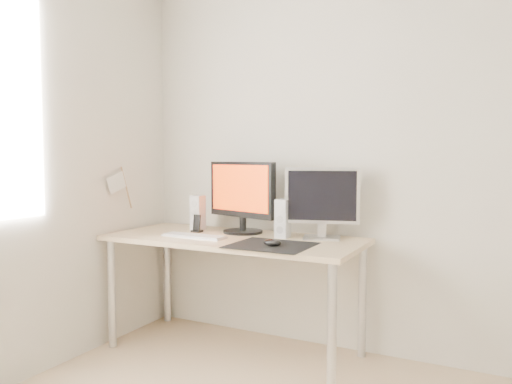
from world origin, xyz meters
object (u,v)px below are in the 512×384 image
(speaker_left, at_px, (198,213))
(speaker_right, at_px, (283,219))
(mouse, at_px, (272,243))
(desk, at_px, (234,249))
(main_monitor, at_px, (242,194))
(phone_dock, at_px, (197,227))
(second_monitor, at_px, (322,199))
(keyboard, at_px, (194,236))

(speaker_left, distance_m, speaker_right, 0.65)
(mouse, distance_m, desk, 0.42)
(main_monitor, xyz_separation_m, speaker_left, (-0.33, -0.02, -0.14))
(main_monitor, distance_m, phone_dock, 0.37)
(desk, height_order, main_monitor, main_monitor)
(second_monitor, height_order, keyboard, second_monitor)
(phone_dock, bearing_deg, mouse, -21.02)
(main_monitor, xyz_separation_m, keyboard, (-0.18, -0.29, -0.25))
(mouse, height_order, phone_dock, phone_dock)
(desk, relative_size, phone_dock, 13.77)
(second_monitor, distance_m, phone_dock, 0.87)
(second_monitor, bearing_deg, main_monitor, -178.50)
(second_monitor, distance_m, speaker_left, 0.89)
(desk, distance_m, keyboard, 0.26)
(speaker_left, bearing_deg, speaker_right, -3.22)
(main_monitor, relative_size, second_monitor, 1.22)
(second_monitor, relative_size, keyboard, 1.05)
(desk, xyz_separation_m, phone_dock, (-0.32, 0.07, 0.11))
(keyboard, height_order, phone_dock, phone_dock)
(main_monitor, relative_size, phone_dock, 4.66)
(speaker_left, bearing_deg, second_monitor, 2.15)
(main_monitor, height_order, second_monitor, main_monitor)
(speaker_right, xyz_separation_m, phone_dock, (-0.60, -0.05, -0.08))
(speaker_left, distance_m, keyboard, 0.33)
(mouse, bearing_deg, main_monitor, 137.26)
(speaker_left, bearing_deg, keyboard, -60.87)
(second_monitor, distance_m, keyboard, 0.82)
(main_monitor, bearing_deg, desk, -78.87)
(desk, xyz_separation_m, second_monitor, (0.51, 0.18, 0.32))
(keyboard, bearing_deg, phone_dock, 118.94)
(mouse, height_order, main_monitor, main_monitor)
(keyboard, bearing_deg, desk, 29.40)
(speaker_right, height_order, keyboard, speaker_right)
(mouse, distance_m, keyboard, 0.58)
(main_monitor, relative_size, keyboard, 1.28)
(mouse, relative_size, desk, 0.07)
(second_monitor, bearing_deg, speaker_right, -163.17)
(desk, relative_size, main_monitor, 2.96)
(speaker_right, bearing_deg, speaker_left, 176.78)
(keyboard, bearing_deg, mouse, -7.22)
(mouse, relative_size, main_monitor, 0.20)
(main_monitor, distance_m, speaker_left, 0.36)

